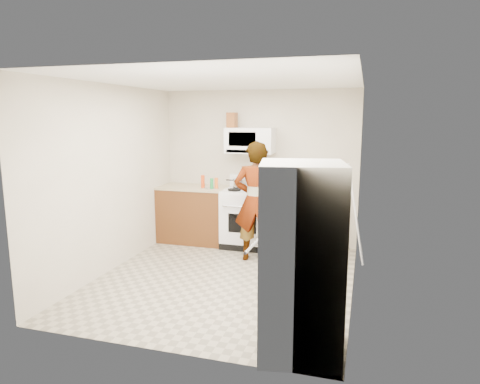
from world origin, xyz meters
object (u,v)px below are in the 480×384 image
at_px(gas_range, 248,217).
at_px(person, 256,202).
at_px(saucepan, 240,183).
at_px(fridge, 300,260).
at_px(kettle, 304,184).
at_px(microwave, 250,141).

xyz_separation_m(gas_range, person, (0.29, -0.62, 0.38)).
bearing_deg(saucepan, fridge, -64.65).
xyz_separation_m(person, kettle, (0.58, 0.76, 0.16)).
bearing_deg(microwave, saucepan, -171.46).
distance_m(kettle, saucepan, 1.03).
bearing_deg(fridge, saucepan, 104.76).
relative_size(gas_range, person, 0.65).
height_order(microwave, kettle, microwave).
distance_m(person, fridge, 2.52).
xyz_separation_m(gas_range, fridge, (1.28, -2.93, 0.36)).
relative_size(microwave, kettle, 3.98).
bearing_deg(fridge, person, 102.58).
height_order(gas_range, microwave, microwave).
bearing_deg(microwave, gas_range, -90.00).
relative_size(gas_range, fridge, 0.66).
height_order(person, kettle, person).
bearing_deg(microwave, fridge, -67.30).
bearing_deg(saucepan, person, -58.14).
bearing_deg(gas_range, kettle, 9.12).
bearing_deg(person, fridge, 103.21).
height_order(microwave, fridge, microwave).
xyz_separation_m(fridge, kettle, (-0.41, 3.07, 0.18)).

